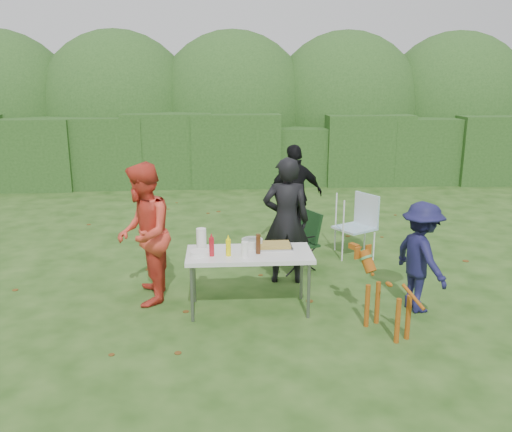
{
  "coord_description": "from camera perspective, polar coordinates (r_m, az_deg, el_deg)",
  "views": [
    {
      "loc": [
        -0.43,
        -5.93,
        2.82
      ],
      "look_at": [
        0.04,
        0.91,
        1.0
      ],
      "focal_mm": 38.0,
      "sensor_mm": 36.0,
      "label": 1
    }
  ],
  "objects": [
    {
      "name": "mustard_bottle",
      "position": [
        6.34,
        -2.93,
        -3.33
      ],
      "size": [
        0.06,
        0.06,
        0.2
      ],
      "primitive_type": "cylinder",
      "color": "#FFEE07",
      "rests_on": "folding_table"
    },
    {
      "name": "person_black_puffy",
      "position": [
        8.99,
        4.09,
        2.16
      ],
      "size": [
        1.07,
        0.68,
        1.69
      ],
      "primitive_type": "imported",
      "rotation": [
        0.0,
        0.0,
        3.43
      ],
      "color": "black",
      "rests_on": "ground"
    },
    {
      "name": "lawn_chair",
      "position": [
        8.66,
        10.35,
        -0.98
      ],
      "size": [
        0.79,
        0.79,
        0.98
      ],
      "primitive_type": null,
      "rotation": [
        0.0,
        0.0,
        3.66
      ],
      "color": "teal",
      "rests_on": "ground"
    },
    {
      "name": "camping_chair",
      "position": [
        7.98,
        4.56,
        -2.62
      ],
      "size": [
        0.71,
        0.71,
        0.85
      ],
      "primitive_type": null,
      "rotation": [
        0.0,
        0.0,
        3.59
      ],
      "color": "black",
      "rests_on": "ground"
    },
    {
      "name": "focaccia_bread",
      "position": [
        6.64,
        1.87,
        -3.04
      ],
      "size": [
        0.4,
        0.26,
        0.04
      ],
      "primitive_type": "cube",
      "color": "#AD903F",
      "rests_on": "food_tray"
    },
    {
      "name": "ground",
      "position": [
        6.58,
        0.18,
        -10.5
      ],
      "size": [
        80.0,
        80.0,
        0.0
      ],
      "primitive_type": "plane",
      "color": "#1E4211"
    },
    {
      "name": "pasta_bowl",
      "position": [
        6.67,
        -0.4,
        -2.85
      ],
      "size": [
        0.26,
        0.26,
        0.1
      ],
      "primitive_type": "cylinder",
      "color": "silver",
      "rests_on": "folding_table"
    },
    {
      "name": "cup_stack",
      "position": [
        6.3,
        -1.18,
        -3.52
      ],
      "size": [
        0.08,
        0.08,
        0.18
      ],
      "primitive_type": "cylinder",
      "color": "white",
      "rests_on": "folding_table"
    },
    {
      "name": "child",
      "position": [
        6.8,
        16.96,
        -4.16
      ],
      "size": [
        0.72,
        0.98,
        1.35
      ],
      "primitive_type": "imported",
      "rotation": [
        0.0,
        0.0,
        1.85
      ],
      "color": "#171741",
      "rests_on": "ground"
    },
    {
      "name": "person_red_jacket",
      "position": [
        6.83,
        -11.76,
        -1.88
      ],
      "size": [
        0.72,
        0.9,
        1.78
      ],
      "primitive_type": "imported",
      "rotation": [
        0.0,
        0.0,
        -1.52
      ],
      "color": "red",
      "rests_on": "ground"
    },
    {
      "name": "folding_table",
      "position": [
        6.49,
        -0.71,
        -4.3
      ],
      "size": [
        1.5,
        0.7,
        0.74
      ],
      "color": "silver",
      "rests_on": "ground"
    },
    {
      "name": "dog",
      "position": [
        6.19,
        13.74,
        -8.18
      ],
      "size": [
        0.77,
        0.99,
        0.88
      ],
      "primitive_type": null,
      "rotation": [
        0.0,
        0.0,
        2.07
      ],
      "color": "#914610",
      "rests_on": "ground"
    },
    {
      "name": "shrub_backdrop",
      "position": [
        15.58,
        -2.39,
        10.36
      ],
      "size": [
        20.0,
        2.6,
        3.2
      ],
      "primitive_type": "ellipsoid",
      "color": "#3D6628",
      "rests_on": "ground"
    },
    {
      "name": "food_tray",
      "position": [
        6.65,
        1.87,
        -3.27
      ],
      "size": [
        0.45,
        0.3,
        0.02
      ],
      "primitive_type": "cube",
      "color": "#B7B7BA",
      "rests_on": "folding_table"
    },
    {
      "name": "paper_towel_roll",
      "position": [
        6.59,
        -5.77,
        -2.41
      ],
      "size": [
        0.12,
        0.12,
        0.26
      ],
      "primitive_type": "cylinder",
      "color": "white",
      "rests_on": "folding_table"
    },
    {
      "name": "beer_bottle",
      "position": [
        6.4,
        0.23,
        -2.96
      ],
      "size": [
        0.06,
        0.06,
        0.24
      ],
      "primitive_type": "cylinder",
      "color": "#47230F",
      "rests_on": "folding_table"
    },
    {
      "name": "hedge_row",
      "position": [
        14.07,
        -2.17,
        6.8
      ],
      "size": [
        22.0,
        1.4,
        1.7
      ],
      "primitive_type": "cube",
      "color": "#23471C",
      "rests_on": "ground"
    },
    {
      "name": "person_cook",
      "position": [
        7.36,
        3.18,
        -0.49
      ],
      "size": [
        0.66,
        0.46,
        1.74
      ],
      "primitive_type": "imported",
      "rotation": [
        0.0,
        0.0,
        3.07
      ],
      "color": "black",
      "rests_on": "ground"
    },
    {
      "name": "ketchup_bottle",
      "position": [
        6.35,
        -4.69,
        -3.25
      ],
      "size": [
        0.06,
        0.06,
        0.22
      ],
      "primitive_type": "cylinder",
      "color": "#AE141E",
      "rests_on": "folding_table"
    },
    {
      "name": "plate_stack",
      "position": [
        6.41,
        -5.88,
        -3.9
      ],
      "size": [
        0.24,
        0.24,
        0.05
      ],
      "primitive_type": "cylinder",
      "color": "white",
      "rests_on": "folding_table"
    }
  ]
}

